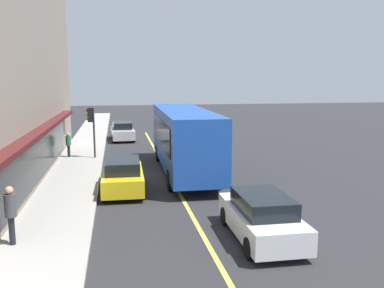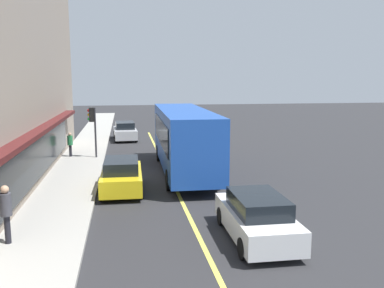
# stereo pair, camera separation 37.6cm
# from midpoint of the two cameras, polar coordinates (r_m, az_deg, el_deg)

# --- Properties ---
(ground) EXTENTS (120.00, 120.00, 0.00)m
(ground) POSITION_cam_midpoint_polar(r_m,az_deg,el_deg) (22.19, -3.65, -4.38)
(ground) COLOR #28282B
(sidewalk) EXTENTS (80.00, 2.80, 0.15)m
(sidewalk) POSITION_cam_midpoint_polar(r_m,az_deg,el_deg) (22.17, -16.72, -4.57)
(sidewalk) COLOR #9E9B93
(sidewalk) RESTS_ON ground
(lane_centre_stripe) EXTENTS (36.00, 0.16, 0.01)m
(lane_centre_stripe) POSITION_cam_midpoint_polar(r_m,az_deg,el_deg) (22.19, -3.65, -4.37)
(lane_centre_stripe) COLOR #D8D14C
(lane_centre_stripe) RESTS_ON ground
(bus) EXTENTS (11.17, 2.76, 3.50)m
(bus) POSITION_cam_midpoint_polar(r_m,az_deg,el_deg) (22.46, -1.65, 0.95)
(bus) COLOR #1E4CAD
(bus) RESTS_ON ground
(traffic_light) EXTENTS (0.30, 0.52, 3.20)m
(traffic_light) POSITION_cam_midpoint_polar(r_m,az_deg,el_deg) (26.78, -14.27, 3.17)
(traffic_light) COLOR #2D2D33
(traffic_light) RESTS_ON sidewalk
(car_yellow) EXTENTS (4.34, 1.93, 1.52)m
(car_yellow) POSITION_cam_midpoint_polar(r_m,az_deg,el_deg) (19.20, -10.15, -4.37)
(car_yellow) COLOR yellow
(car_yellow) RESTS_ON ground
(car_white) EXTENTS (4.32, 1.91, 1.52)m
(car_white) POSITION_cam_midpoint_polar(r_m,az_deg,el_deg) (13.60, 8.85, -9.99)
(car_white) COLOR white
(car_white) RESTS_ON ground
(car_silver) EXTENTS (4.38, 2.03, 1.52)m
(car_silver) POSITION_cam_midpoint_polar(r_m,az_deg,el_deg) (35.27, -9.97, 1.75)
(car_silver) COLOR #B7BABF
(car_silver) RESTS_ON ground
(pedestrian_near_storefront) EXTENTS (0.34, 0.34, 1.83)m
(pedestrian_near_storefront) POSITION_cam_midpoint_polar(r_m,az_deg,el_deg) (13.73, -24.70, -8.29)
(pedestrian_near_storefront) COLOR black
(pedestrian_near_storefront) RESTS_ON sidewalk
(pedestrian_waiting) EXTENTS (0.34, 0.34, 1.57)m
(pedestrian_waiting) POSITION_cam_midpoint_polar(r_m,az_deg,el_deg) (27.64, -17.20, 0.19)
(pedestrian_waiting) COLOR black
(pedestrian_waiting) RESTS_ON sidewalk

